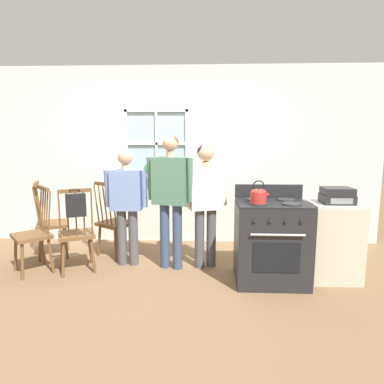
{
  "coord_description": "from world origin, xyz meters",
  "views": [
    {
      "loc": [
        0.56,
        -3.9,
        1.64
      ],
      "look_at": [
        0.38,
        0.08,
        1.0
      ],
      "focal_mm": 32.0,
      "sensor_mm": 36.0,
      "label": 1
    }
  ],
  "objects_px": {
    "chair_center_cluster": "(51,224)",
    "person_elderly_left": "(126,197)",
    "kettle": "(258,195)",
    "side_counter": "(333,241)",
    "chair_by_window": "(76,234)",
    "handbag": "(76,205)",
    "chair_near_stove": "(114,223)",
    "potted_plant": "(146,173)",
    "person_adult_right": "(206,194)",
    "stereo": "(337,196)",
    "person_teen_center": "(171,190)",
    "stove": "(271,241)",
    "chair_near_wall": "(34,235)"
  },
  "relations": [
    {
      "from": "chair_center_cluster",
      "to": "kettle",
      "type": "xyz_separation_m",
      "value": [
        2.7,
        -0.84,
        0.56
      ]
    },
    {
      "from": "chair_near_wall",
      "to": "person_adult_right",
      "type": "distance_m",
      "value": 2.16
    },
    {
      "from": "potted_plant",
      "to": "stereo",
      "type": "bearing_deg",
      "value": -29.03
    },
    {
      "from": "side_counter",
      "to": "person_teen_center",
      "type": "bearing_deg",
      "value": 172.94
    },
    {
      "from": "person_teen_center",
      "to": "side_counter",
      "type": "bearing_deg",
      "value": 6.06
    },
    {
      "from": "chair_near_wall",
      "to": "chair_near_stove",
      "type": "height_order",
      "value": "same"
    },
    {
      "from": "chair_by_window",
      "to": "side_counter",
      "type": "height_order",
      "value": "chair_by_window"
    },
    {
      "from": "handbag",
      "to": "stereo",
      "type": "bearing_deg",
      "value": 2.0
    },
    {
      "from": "handbag",
      "to": "side_counter",
      "type": "distance_m",
      "value": 3.0
    },
    {
      "from": "chair_center_cluster",
      "to": "potted_plant",
      "type": "distance_m",
      "value": 1.54
    },
    {
      "from": "chair_by_window",
      "to": "kettle",
      "type": "height_order",
      "value": "kettle"
    },
    {
      "from": "person_teen_center",
      "to": "stove",
      "type": "bearing_deg",
      "value": -3.43
    },
    {
      "from": "person_adult_right",
      "to": "stove",
      "type": "xyz_separation_m",
      "value": [
        0.75,
        -0.41,
        -0.47
      ]
    },
    {
      "from": "stereo",
      "to": "chair_near_stove",
      "type": "bearing_deg",
      "value": 166.18
    },
    {
      "from": "person_elderly_left",
      "to": "person_teen_center",
      "type": "distance_m",
      "value": 0.59
    },
    {
      "from": "stove",
      "to": "handbag",
      "type": "relative_size",
      "value": 3.53
    },
    {
      "from": "person_elderly_left",
      "to": "stove",
      "type": "height_order",
      "value": "person_elderly_left"
    },
    {
      "from": "chair_near_wall",
      "to": "chair_near_stove",
      "type": "xyz_separation_m",
      "value": [
        0.83,
        0.61,
        0.0
      ]
    },
    {
      "from": "handbag",
      "to": "chair_by_window",
      "type": "bearing_deg",
      "value": 114.84
    },
    {
      "from": "chair_center_cluster",
      "to": "handbag",
      "type": "relative_size",
      "value": 3.42
    },
    {
      "from": "chair_near_stove",
      "to": "stove",
      "type": "relative_size",
      "value": 0.97
    },
    {
      "from": "chair_near_stove",
      "to": "person_elderly_left",
      "type": "height_order",
      "value": "person_elderly_left"
    },
    {
      "from": "person_adult_right",
      "to": "chair_by_window",
      "type": "bearing_deg",
      "value": 170.74
    },
    {
      "from": "chair_center_cluster",
      "to": "person_elderly_left",
      "type": "relative_size",
      "value": 0.71
    },
    {
      "from": "potted_plant",
      "to": "person_adult_right",
      "type": "bearing_deg",
      "value": -47.62
    },
    {
      "from": "chair_near_wall",
      "to": "person_elderly_left",
      "type": "xyz_separation_m",
      "value": [
        1.09,
        0.29,
        0.43
      ]
    },
    {
      "from": "stereo",
      "to": "potted_plant",
      "type": "bearing_deg",
      "value": 150.97
    },
    {
      "from": "person_elderly_left",
      "to": "stereo",
      "type": "height_order",
      "value": "person_elderly_left"
    },
    {
      "from": "chair_by_window",
      "to": "stereo",
      "type": "height_order",
      "value": "stereo"
    },
    {
      "from": "potted_plant",
      "to": "handbag",
      "type": "height_order",
      "value": "potted_plant"
    },
    {
      "from": "kettle",
      "to": "chair_near_stove",
      "type": "bearing_deg",
      "value": 153.87
    },
    {
      "from": "chair_near_wall",
      "to": "potted_plant",
      "type": "relative_size",
      "value": 4.45
    },
    {
      "from": "chair_near_wall",
      "to": "side_counter",
      "type": "relative_size",
      "value": 1.17
    },
    {
      "from": "chair_near_wall",
      "to": "person_elderly_left",
      "type": "distance_m",
      "value": 1.2
    },
    {
      "from": "handbag",
      "to": "stove",
      "type": "bearing_deg",
      "value": 0.3
    },
    {
      "from": "person_elderly_left",
      "to": "chair_center_cluster",
      "type": "bearing_deg",
      "value": 166.18
    },
    {
      "from": "chair_by_window",
      "to": "potted_plant",
      "type": "bearing_deg",
      "value": -142.48
    },
    {
      "from": "person_elderly_left",
      "to": "kettle",
      "type": "distance_m",
      "value": 1.68
    },
    {
      "from": "chair_near_wall",
      "to": "handbag",
      "type": "distance_m",
      "value": 0.76
    },
    {
      "from": "chair_by_window",
      "to": "chair_near_wall",
      "type": "height_order",
      "value": "same"
    },
    {
      "from": "chair_center_cluster",
      "to": "stereo",
      "type": "distance_m",
      "value": 3.7
    },
    {
      "from": "chair_by_window",
      "to": "chair_center_cluster",
      "type": "relative_size",
      "value": 1.0
    },
    {
      "from": "kettle",
      "to": "chair_near_wall",
      "type": "bearing_deg",
      "value": 173.8
    },
    {
      "from": "kettle",
      "to": "side_counter",
      "type": "xyz_separation_m",
      "value": [
        0.91,
        0.24,
        -0.57
      ]
    },
    {
      "from": "kettle",
      "to": "potted_plant",
      "type": "xyz_separation_m",
      "value": [
        -1.5,
        1.56,
        0.07
      ]
    },
    {
      "from": "potted_plant",
      "to": "stereo",
      "type": "xyz_separation_m",
      "value": [
        2.42,
        -1.34,
        -0.11
      ]
    },
    {
      "from": "potted_plant",
      "to": "chair_by_window",
      "type": "bearing_deg",
      "value": -117.64
    },
    {
      "from": "chair_by_window",
      "to": "handbag",
      "type": "xyz_separation_m",
      "value": [
        0.1,
        -0.21,
        0.41
      ]
    },
    {
      "from": "person_adult_right",
      "to": "side_counter",
      "type": "relative_size",
      "value": 1.72
    },
    {
      "from": "person_elderly_left",
      "to": "potted_plant",
      "type": "xyz_separation_m",
      "value": [
        0.07,
        0.99,
        0.21
      ]
    }
  ]
}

